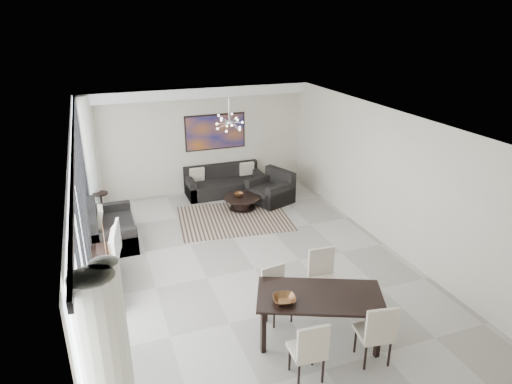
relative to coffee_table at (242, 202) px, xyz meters
name	(u,v)px	position (x,y,z in m)	size (l,w,h in m)	color
room_shell	(278,197)	(-0.26, -2.87, 1.26)	(6.00, 9.00, 2.90)	#A8A39B
window_wall	(91,223)	(-3.58, -2.87, 1.28)	(0.37, 8.95, 2.90)	white
soffit	(197,92)	(-0.72, 1.43, 2.58)	(5.98, 0.40, 0.26)	white
painting	(215,132)	(-0.22, 1.60, 1.46)	(1.68, 0.04, 0.98)	#A35416
chandelier	(229,122)	(-0.42, -0.37, 2.16)	(0.66, 0.66, 0.71)	silver
rug	(234,218)	(-0.39, -0.49, -0.18)	(2.62, 2.01, 0.01)	black
coffee_table	(242,202)	(0.00, 0.00, 0.00)	(0.94, 0.94, 0.33)	black
bowl_coffee	(239,195)	(-0.07, 0.07, 0.18)	(0.25, 0.25, 0.08)	brown
sofa_main	(224,184)	(-0.12, 1.20, 0.07)	(2.10, 0.86, 0.76)	black
loveseat	(110,230)	(-3.27, -0.70, 0.09)	(0.93, 1.65, 0.83)	black
armchair	(271,191)	(0.87, 0.19, 0.10)	(1.23, 1.25, 0.83)	black
side_table	(101,199)	(-3.37, 1.05, 0.15)	(0.37, 0.37, 0.51)	black
tv_console	(105,276)	(-3.48, -2.59, 0.08)	(0.47, 1.69, 0.53)	black
television	(110,245)	(-3.32, -2.52, 0.64)	(1.04, 0.14, 0.60)	gray
dining_table	(320,300)	(-0.51, -5.11, 0.50)	(2.07, 1.59, 0.77)	black
dining_chair_sw	(310,348)	(-1.04, -5.86, 0.37)	(0.47, 0.47, 0.96)	beige
dining_chair_se	(377,331)	(-0.01, -5.89, 0.39)	(0.53, 0.53, 1.00)	beige
dining_chair_nw	(276,290)	(-0.92, -4.39, 0.33)	(0.46, 0.46, 0.90)	beige
dining_chair_ne	(323,273)	(-0.01, -4.30, 0.39)	(0.49, 0.49, 1.00)	beige
bowl_dining	(284,299)	(-1.07, -5.08, 0.63)	(0.33, 0.33, 0.08)	brown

